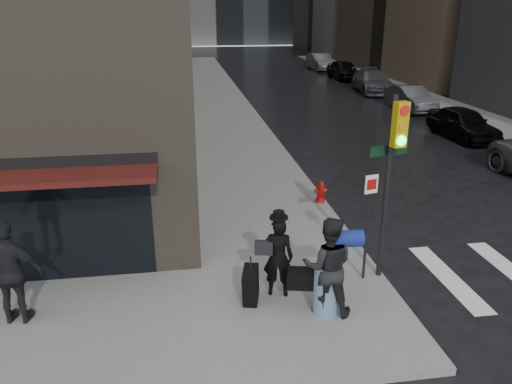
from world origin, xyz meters
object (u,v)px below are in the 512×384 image
Objects in this scene: man_overcoat at (272,262)px; traffic_light at (390,165)px; parked_car_4 at (344,70)px; parked_car_2 at (411,98)px; man_greycoat at (11,273)px; fire_hydrant at (321,193)px; parked_car_5 at (320,62)px; parked_car_1 at (463,123)px; parked_car_3 at (372,81)px; man_jeans at (327,266)px.

traffic_light reaches higher than man_overcoat.
parked_car_2 is at bearing -93.36° from parked_car_4.
man_greycoat is at bearing -119.83° from parked_car_4.
fire_hydrant is 0.14× the size of parked_car_5.
parked_car_5 is at bearing -92.33° from man_overcoat.
man_greycoat is 20.15m from parked_car_1.
parked_car_2 is 0.92× the size of parked_car_4.
man_overcoat is at bearing -123.82° from parked_car_2.
parked_car_3 is 1.14× the size of parked_car_5.
man_overcoat is 1.18m from man_jeans.
man_overcoat reaches higher than parked_car_1.
parked_car_2 is 6.63m from parked_car_3.
parked_car_3 reaches higher than fire_hydrant.
parked_car_5 is at bearing 89.60° from parked_car_4.
parked_car_5 is at bearing 63.94° from traffic_light.
fire_hydrant is at bearing -111.61° from parked_car_4.
parked_car_1 reaches higher than parked_car_2.
man_greycoat reaches higher than man_overcoat.
traffic_light is 20.59m from parked_car_2.
parked_car_2 is 0.80× the size of parked_car_3.
man_overcoat is 40.34m from parked_car_5.
man_greycoat is at bearing 8.06° from man_jeans.
fire_hydrant is 0.14× the size of parked_car_4.
parked_car_2 is 0.91× the size of parked_car_5.
parked_car_4 is (9.50, 31.56, -1.94)m from traffic_light.
man_greycoat reaches higher than man_jeans.
man_jeans is 2.48m from traffic_light.
man_greycoat is 30.49m from parked_car_3.
parked_car_5 is at bearing 85.79° from parked_car_1.
man_overcoat is 0.45× the size of parked_car_1.
parked_car_4 is at bearing -89.75° from parked_car_5.
traffic_light reaches higher than parked_car_3.
man_overcoat is at bearing -115.94° from fire_hydrant.
parked_car_1 is 1.00× the size of parked_car_2.
man_jeans is 3.06× the size of fire_hydrant.
parked_car_2 is at bearing 55.96° from fire_hydrant.
parked_car_2 is (0.54, 6.63, -0.02)m from parked_car_1.
man_greycoat reaches higher than fire_hydrant.
traffic_light is 39.35m from parked_car_5.
man_greycoat is at bearing -117.73° from parked_car_3.
man_overcoat is at bearing -108.43° from parked_car_5.
man_overcoat is 34.13m from parked_car_4.
parked_car_3 is (10.99, 26.03, -0.38)m from man_jeans.
traffic_light is 33.01m from parked_car_4.
man_jeans is 28.26m from parked_car_3.
parked_car_3 is (11.91, 25.32, -0.17)m from man_overcoat.
man_overcoat is 4.89m from man_greycoat.
parked_car_1 is at bearing -94.49° from parked_car_4.
parked_car_4 is (11.07, 32.66, -0.37)m from man_jeans.
parked_car_2 reaches higher than fire_hydrant.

